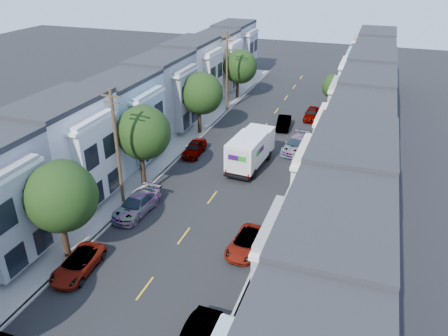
{
  "coord_description": "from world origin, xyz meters",
  "views": [
    {
      "loc": [
        11.8,
        -24.36,
        19.22
      ],
      "look_at": [
        0.52,
        7.59,
        2.2
      ],
      "focal_mm": 35.0,
      "sensor_mm": 36.0,
      "label": 1
    }
  ],
  "objects_px": {
    "tree_e": "(240,67)",
    "utility_pole_far": "(227,72)",
    "utility_pole_near": "(118,151)",
    "fedex_truck": "(250,149)",
    "parked_left_d": "(194,148)",
    "tree_d": "(201,94)",
    "tree_far_r": "(333,87)",
    "lead_sedan": "(284,123)",
    "parked_right_d": "(312,114)",
    "parked_left_c": "(137,205)",
    "parked_right_c": "(296,144)",
    "parked_left_b": "(78,264)",
    "tree_b": "(60,197)",
    "parked_right_b": "(246,243)",
    "tree_c": "(143,133)"
  },
  "relations": [
    {
      "from": "fedex_truck",
      "to": "parked_left_d",
      "type": "xyz_separation_m",
      "value": [
        -6.27,
        0.76,
        -1.17
      ]
    },
    {
      "from": "tree_b",
      "to": "tree_far_r",
      "type": "xyz_separation_m",
      "value": [
        13.2,
        36.29,
        -1.37
      ]
    },
    {
      "from": "tree_far_r",
      "to": "parked_left_d",
      "type": "distance_m",
      "value": 21.47
    },
    {
      "from": "tree_c",
      "to": "tree_far_r",
      "type": "height_order",
      "value": "tree_c"
    },
    {
      "from": "utility_pole_far",
      "to": "parked_right_b",
      "type": "distance_m",
      "value": 30.57
    },
    {
      "from": "tree_d",
      "to": "tree_e",
      "type": "distance_m",
      "value": 14.19
    },
    {
      "from": "tree_far_r",
      "to": "lead_sedan",
      "type": "relative_size",
      "value": 1.24
    },
    {
      "from": "tree_e",
      "to": "utility_pole_far",
      "type": "xyz_separation_m",
      "value": [
        0.0,
        -5.48,
        0.56
      ]
    },
    {
      "from": "lead_sedan",
      "to": "tree_e",
      "type": "bearing_deg",
      "value": 125.96
    },
    {
      "from": "tree_b",
      "to": "parked_right_b",
      "type": "distance_m",
      "value": 12.93
    },
    {
      "from": "utility_pole_near",
      "to": "parked_right_d",
      "type": "relative_size",
      "value": 2.26
    },
    {
      "from": "utility_pole_near",
      "to": "fedex_truck",
      "type": "xyz_separation_m",
      "value": [
        7.67,
        10.91,
        -3.27
      ]
    },
    {
      "from": "tree_d",
      "to": "parked_left_c",
      "type": "bearing_deg",
      "value": -85.43
    },
    {
      "from": "tree_e",
      "to": "utility_pole_far",
      "type": "distance_m",
      "value": 5.51
    },
    {
      "from": "tree_far_r",
      "to": "parked_right_b",
      "type": "bearing_deg",
      "value": -93.63
    },
    {
      "from": "tree_e",
      "to": "parked_right_b",
      "type": "relative_size",
      "value": 1.58
    },
    {
      "from": "parked_left_c",
      "to": "parked_right_c",
      "type": "relative_size",
      "value": 1.0
    },
    {
      "from": "parked_right_d",
      "to": "tree_e",
      "type": "bearing_deg",
      "value": 154.63
    },
    {
      "from": "tree_e",
      "to": "parked_right_b",
      "type": "bearing_deg",
      "value": -71.54
    },
    {
      "from": "tree_e",
      "to": "utility_pole_near",
      "type": "relative_size",
      "value": 0.7
    },
    {
      "from": "utility_pole_near",
      "to": "parked_left_d",
      "type": "xyz_separation_m",
      "value": [
        1.4,
        11.66,
        -4.44
      ]
    },
    {
      "from": "tree_d",
      "to": "utility_pole_far",
      "type": "bearing_deg",
      "value": 89.99
    },
    {
      "from": "tree_d",
      "to": "utility_pole_far",
      "type": "relative_size",
      "value": 0.72
    },
    {
      "from": "tree_b",
      "to": "parked_left_c",
      "type": "relative_size",
      "value": 1.46
    },
    {
      "from": "tree_b",
      "to": "tree_d",
      "type": "relative_size",
      "value": 1.01
    },
    {
      "from": "tree_c",
      "to": "tree_far_r",
      "type": "xyz_separation_m",
      "value": [
        13.2,
        25.39,
        -1.65
      ]
    },
    {
      "from": "fedex_truck",
      "to": "tree_far_r",
      "type": "bearing_deg",
      "value": 77.63
    },
    {
      "from": "tree_d",
      "to": "utility_pole_near",
      "type": "relative_size",
      "value": 0.72
    },
    {
      "from": "tree_e",
      "to": "parked_left_c",
      "type": "height_order",
      "value": "tree_e"
    },
    {
      "from": "parked_left_c",
      "to": "parked_right_c",
      "type": "height_order",
      "value": "parked_left_c"
    },
    {
      "from": "tree_c",
      "to": "tree_d",
      "type": "bearing_deg",
      "value": 90.0
    },
    {
      "from": "parked_left_c",
      "to": "lead_sedan",
      "type": "bearing_deg",
      "value": 76.49
    },
    {
      "from": "tree_d",
      "to": "utility_pole_far",
      "type": "xyz_separation_m",
      "value": [
        0.0,
        8.71,
        0.34
      ]
    },
    {
      "from": "tree_e",
      "to": "parked_right_c",
      "type": "height_order",
      "value": "tree_e"
    },
    {
      "from": "utility_pole_far",
      "to": "parked_right_d",
      "type": "height_order",
      "value": "utility_pole_far"
    },
    {
      "from": "tree_e",
      "to": "parked_right_d",
      "type": "relative_size",
      "value": 1.57
    },
    {
      "from": "lead_sedan",
      "to": "utility_pole_far",
      "type": "bearing_deg",
      "value": 149.17
    },
    {
      "from": "utility_pole_far",
      "to": "fedex_truck",
      "type": "relative_size",
      "value": 1.42
    },
    {
      "from": "tree_d",
      "to": "tree_far_r",
      "type": "xyz_separation_m",
      "value": [
        13.2,
        12.08,
        -1.28
      ]
    },
    {
      "from": "tree_e",
      "to": "fedex_truck",
      "type": "relative_size",
      "value": 0.99
    },
    {
      "from": "tree_d",
      "to": "fedex_truck",
      "type": "distance_m",
      "value": 10.4
    },
    {
      "from": "parked_left_d",
      "to": "parked_right_c",
      "type": "bearing_deg",
      "value": 21.44
    },
    {
      "from": "tree_b",
      "to": "parked_right_b",
      "type": "height_order",
      "value": "tree_b"
    },
    {
      "from": "parked_left_d",
      "to": "parked_right_d",
      "type": "distance_m",
      "value": 17.66
    },
    {
      "from": "parked_left_b",
      "to": "parked_right_c",
      "type": "distance_m",
      "value": 26.06
    },
    {
      "from": "tree_far_r",
      "to": "fedex_truck",
      "type": "bearing_deg",
      "value": -106.67
    },
    {
      "from": "tree_c",
      "to": "utility_pole_near",
      "type": "xyz_separation_m",
      "value": [
        0.0,
        -3.98,
        -0.03
      ]
    },
    {
      "from": "tree_e",
      "to": "parked_left_c",
      "type": "distance_m",
      "value": 32.0
    },
    {
      "from": "tree_far_r",
      "to": "utility_pole_near",
      "type": "relative_size",
      "value": 0.51
    },
    {
      "from": "tree_b",
      "to": "parked_right_c",
      "type": "distance_m",
      "value": 25.96
    }
  ]
}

